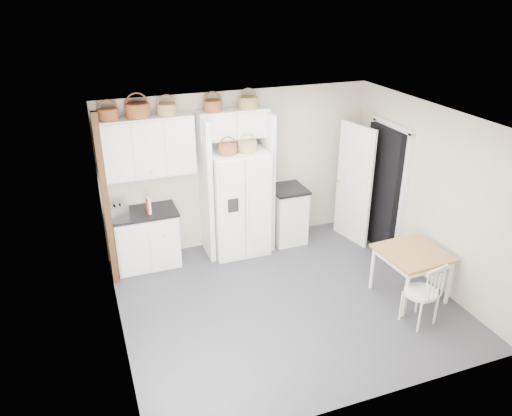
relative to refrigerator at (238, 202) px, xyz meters
name	(u,v)px	position (x,y,z in m)	size (l,w,h in m)	color
floor	(286,301)	(0.15, -1.65, -0.87)	(4.50, 4.50, 0.00)	#43434C
ceiling	(291,121)	(0.15, -1.65, 1.73)	(4.50, 4.50, 0.00)	white
wall_back	(240,169)	(0.15, 0.35, 0.43)	(4.50, 4.50, 0.00)	beige
wall_left	(112,247)	(-2.10, -1.65, 0.43)	(4.00, 4.00, 0.00)	beige
wall_right	(430,195)	(2.40, -1.65, 0.43)	(4.00, 4.00, 0.00)	beige
refrigerator	(238,202)	(0.00, 0.00, 0.00)	(0.90, 0.72, 1.74)	white
base_cab_left	(146,239)	(-1.51, 0.05, -0.42)	(0.96, 0.61, 0.89)	white
base_cab_right	(287,215)	(0.90, 0.05, -0.40)	(0.53, 0.64, 0.94)	white
dining_table	(410,274)	(1.85, -2.13, -0.51)	(0.86, 0.86, 0.72)	#A26531
windsor_chair	(421,292)	(1.60, -2.69, -0.41)	(0.45, 0.41, 0.92)	white
counter_left	(144,212)	(-1.51, 0.05, 0.04)	(1.00, 0.65, 0.04)	black
counter_right	(288,189)	(0.90, 0.05, 0.09)	(0.57, 0.68, 0.04)	black
toaster	(118,211)	(-1.89, -0.04, 0.16)	(0.28, 0.16, 0.20)	silver
cookbook_red	(148,206)	(-1.45, -0.03, 0.17)	(0.03, 0.14, 0.21)	#A81810
cookbook_cream	(149,205)	(-1.43, -0.03, 0.18)	(0.04, 0.16, 0.24)	silver
basket_upper_a	(109,114)	(-1.83, 0.18, 1.56)	(0.29, 0.29, 0.16)	maroon
basket_upper_b	(137,110)	(-1.43, 0.18, 1.58)	(0.35, 0.35, 0.20)	maroon
basket_upper_c	(167,109)	(-1.01, 0.18, 1.56)	(0.29, 0.29, 0.17)	olive
basket_bridge_a	(212,106)	(-0.32, 0.18, 1.56)	(0.29, 0.29, 0.16)	maroon
basket_bridge_b	(248,102)	(0.24, 0.18, 1.57)	(0.30, 0.30, 0.17)	olive
basket_fridge_a	(228,149)	(-0.19, -0.10, 0.94)	(0.28, 0.28, 0.15)	maroon
basket_fridge_b	(247,147)	(0.13, -0.10, 0.95)	(0.30, 0.30, 0.16)	olive
upper_cabinet	(147,147)	(-1.35, 0.18, 1.03)	(1.40, 0.34, 0.90)	white
bridge_cabinet	(233,124)	(0.00, 0.18, 1.26)	(1.12, 0.34, 0.45)	white
fridge_panel_left	(206,189)	(-0.51, 0.05, 0.28)	(0.08, 0.60, 2.30)	white
fridge_panel_right	(266,181)	(0.51, 0.05, 0.28)	(0.08, 0.60, 2.30)	white
trim_post	(106,203)	(-2.05, -0.30, 0.43)	(0.09, 0.09, 2.60)	#331C0D
doorway_void	(384,189)	(2.31, -0.65, 0.16)	(0.18, 0.85, 2.05)	black
door_slab	(354,184)	(1.95, -0.31, 0.16)	(0.80, 0.04, 2.05)	white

